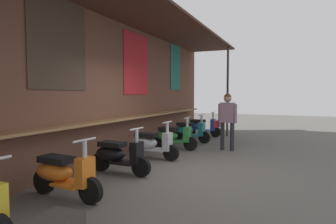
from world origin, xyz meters
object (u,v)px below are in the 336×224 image
scooter_silver (150,144)px  shopper_with_handbag (227,116)px  scooter_orange (62,173)px  scooter_green (172,136)px  scooter_teal (188,131)px  scooter_blue (201,126)px  scooter_black (117,155)px

scooter_silver → shopper_with_handbag: size_ratio=0.85×
scooter_orange → shopper_with_handbag: size_ratio=0.85×
scooter_green → shopper_with_handbag: shopper_with_handbag is taller
scooter_orange → shopper_with_handbag: bearing=76.3°
scooter_green → scooter_teal: same height
scooter_teal → scooter_blue: size_ratio=1.00×
scooter_orange → shopper_with_handbag: shopper_with_handbag is taller
scooter_black → scooter_blue: bearing=92.9°
scooter_teal → scooter_blue: bearing=94.4°
scooter_orange → scooter_silver: same height
scooter_teal → scooter_green: bearing=-85.6°
scooter_black → scooter_teal: 4.32m
scooter_teal → shopper_with_handbag: 1.89m
scooter_green → shopper_with_handbag: size_ratio=0.85×
scooter_silver → scooter_green: 1.39m
scooter_black → scooter_silver: size_ratio=1.00×
scooter_blue → shopper_with_handbag: 2.89m
scooter_black → scooter_green: same height
scooter_teal → shopper_with_handbag: shopper_with_handbag is taller
scooter_orange → scooter_green: (4.41, 0.00, 0.00)m
scooter_silver → scooter_teal: bearing=92.5°
scooter_black → scooter_silver: bearing=92.9°
scooter_silver → scooter_blue: 4.26m
scooter_black → scooter_green: (2.88, 0.00, 0.00)m
scooter_black → shopper_with_handbag: bearing=68.7°
scooter_orange → scooter_silver: bearing=93.6°
scooter_black → scooter_blue: 5.75m
scooter_silver → scooter_black: bearing=-87.5°
scooter_orange → scooter_teal: (5.84, -0.00, 0.00)m
scooter_silver → scooter_green: size_ratio=1.00×
scooter_teal → shopper_with_handbag: (-0.94, -1.52, 0.61)m
scooter_orange → scooter_blue: bearing=93.6°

